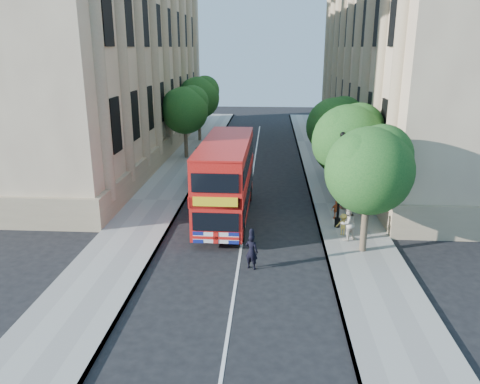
% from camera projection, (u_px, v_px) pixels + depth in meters
% --- Properties ---
extents(ground, '(120.00, 120.00, 0.00)m').
position_uv_depth(ground, '(236.00, 279.00, 19.77)').
color(ground, black).
rests_on(ground, ground).
extents(pavement_right, '(3.50, 80.00, 0.12)m').
position_uv_depth(pavement_right, '(341.00, 204.00, 28.92)').
color(pavement_right, gray).
rests_on(pavement_right, ground).
extents(pavement_left, '(3.50, 80.00, 0.12)m').
position_uv_depth(pavement_left, '(157.00, 201.00, 29.64)').
color(pavement_left, gray).
rests_on(pavement_left, ground).
extents(building_right, '(12.00, 38.00, 18.00)m').
position_uv_depth(building_right, '(421.00, 52.00, 39.12)').
color(building_right, tan).
rests_on(building_right, ground).
extents(building_left, '(12.00, 38.00, 18.00)m').
position_uv_depth(building_left, '(99.00, 52.00, 40.84)').
color(building_left, tan).
rests_on(building_left, ground).
extents(tree_right_near, '(4.00, 4.00, 6.08)m').
position_uv_depth(tree_right_near, '(370.00, 166.00, 21.04)').
color(tree_right_near, '#473828').
rests_on(tree_right_near, ground).
extents(tree_right_mid, '(4.20, 4.20, 6.37)m').
position_uv_depth(tree_right_mid, '(349.00, 137.00, 26.70)').
color(tree_right_mid, '#473828').
rests_on(tree_right_mid, ground).
extents(tree_right_far, '(4.00, 4.00, 6.15)m').
position_uv_depth(tree_right_far, '(336.00, 123.00, 32.46)').
color(tree_right_far, '#473828').
rests_on(tree_right_far, ground).
extents(tree_left_far, '(4.00, 4.00, 6.30)m').
position_uv_depth(tree_left_far, '(185.00, 108.00, 39.82)').
color(tree_left_far, '#473828').
rests_on(tree_left_far, ground).
extents(tree_left_back, '(4.20, 4.20, 6.65)m').
position_uv_depth(tree_left_back, '(199.00, 95.00, 47.37)').
color(tree_left_back, '#473828').
rests_on(tree_left_back, ground).
extents(lamp_post, '(0.32, 0.32, 5.16)m').
position_uv_depth(lamp_post, '(340.00, 184.00, 24.43)').
color(lamp_post, black).
rests_on(lamp_post, pavement_right).
extents(double_decker_bus, '(2.66, 9.55, 4.39)m').
position_uv_depth(double_decker_bus, '(226.00, 177.00, 26.11)').
color(double_decker_bus, red).
rests_on(double_decker_bus, ground).
extents(box_van, '(2.24, 4.66, 2.58)m').
position_uv_depth(box_van, '(211.00, 164.00, 33.86)').
color(box_van, black).
rests_on(box_van, ground).
extents(police_constable, '(0.70, 0.60, 1.63)m').
position_uv_depth(police_constable, '(252.00, 252.00, 20.44)').
color(police_constable, black).
rests_on(police_constable, ground).
extents(woman_pedestrian, '(1.10, 1.04, 1.79)m').
position_uv_depth(woman_pedestrian, '(348.00, 223.00, 23.19)').
color(woman_pedestrian, beige).
rests_on(woman_pedestrian, pavement_right).
extents(child_a, '(0.68, 0.45, 1.08)m').
position_uv_depth(child_a, '(336.00, 210.00, 26.19)').
color(child_a, '#DE5A27').
rests_on(child_a, pavement_right).
extents(child_b, '(0.78, 0.51, 1.13)m').
position_uv_depth(child_b, '(343.00, 224.00, 23.94)').
color(child_b, '#E4BF4E').
rests_on(child_b, pavement_right).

